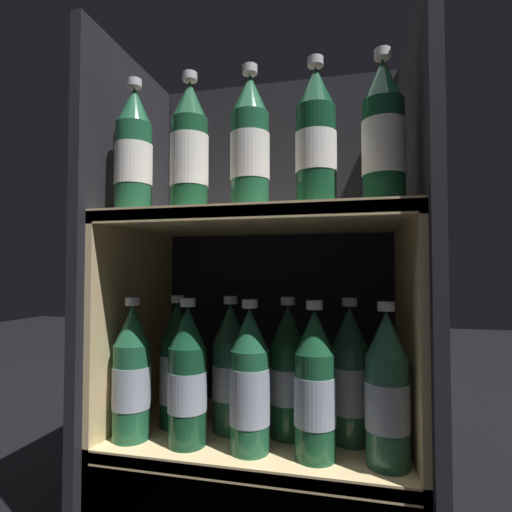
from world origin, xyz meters
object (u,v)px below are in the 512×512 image
Objects in this scene: bottle_lower_back_0 at (177,368)px; bottle_lower_front_0 at (132,376)px; bottle_upper_front_3 at (316,141)px; bottle_upper_front_4 at (383,137)px; bottle_lower_front_2 at (249,384)px; bottle_lower_back_2 at (288,374)px; bottle_lower_front_1 at (187,379)px; bottle_upper_front_1 at (189,151)px; bottle_lower_back_3 at (350,378)px; bottle_lower_front_3 at (315,388)px; bottle_upper_front_2 at (252,146)px; bottle_upper_front_0 at (134,155)px; bottle_lower_front_4 at (387,393)px; bottle_lower_back_1 at (230,370)px.

bottle_lower_front_0 is at bearing -125.28° from bottle_lower_back_0.
bottle_upper_front_4 is at bearing 0.00° from bottle_upper_front_3.
bottle_lower_back_2 is (0.05, 0.07, 0.00)m from bottle_lower_front_2.
bottle_upper_front_1 is at bearing 0.00° from bottle_lower_front_1.
bottle_lower_back_3 is at bearing 125.78° from bottle_upper_front_4.
bottle_lower_front_3 is 0.09m from bottle_lower_back_3.
bottle_upper_front_2 is at bearing 0.00° from bottle_lower_front_2.
bottle_upper_front_0 is 0.55m from bottle_lower_back_3.
bottle_upper_front_3 is at bearing 0.00° from bottle_lower_front_0.
bottle_upper_front_0 is 1.00× the size of bottle_lower_front_2.
bottle_upper_front_3 reaches higher than bottle_lower_back_3.
bottle_upper_front_4 is 0.41m from bottle_lower_back_3.
bottle_lower_front_3 is at bearing -0.00° from bottle_upper_front_2.
bottle_lower_front_4 is 1.00× the size of bottle_lower_back_1.
bottle_lower_back_1 is at bearing 25.05° from bottle_lower_front_0.
bottle_upper_front_3 is at bearing -52.18° from bottle_lower_back_2.
bottle_lower_front_1 is (0.11, 0.00, -0.39)m from bottle_upper_front_0.
bottle_lower_front_4 is at bearing -0.00° from bottle_upper_front_1.
bottle_upper_front_2 reaches higher than bottle_lower_front_2.
bottle_lower_front_1 is 1.00× the size of bottle_lower_back_1.
bottle_lower_back_2 is at bearing 24.83° from bottle_upper_front_1.
bottle_lower_front_2 is at bearing 180.00° from bottle_lower_front_4.
bottle_upper_front_4 is at bearing 0.00° from bottle_lower_front_0.
bottle_upper_front_0 reaches higher than bottle_lower_front_0.
bottle_lower_front_1 is (0.11, -0.00, 0.00)m from bottle_lower_front_0.
bottle_lower_front_1 is (-0.32, -0.00, -0.39)m from bottle_upper_front_4.
bottle_upper_front_2 is 0.21m from bottle_upper_front_4.
bottle_lower_back_3 is (0.27, 0.07, -0.00)m from bottle_lower_front_1.
bottle_upper_front_2 is 0.41m from bottle_lower_front_1.
bottle_lower_front_0 is 1.00× the size of bottle_lower_back_2.
bottle_lower_front_2 is at bearing 0.00° from bottle_upper_front_1.
bottle_lower_back_3 is at bearing 24.64° from bottle_lower_front_2.
bottle_upper_front_2 is at bearing -24.23° from bottle_lower_back_0.
bottle_lower_back_0 is at bearing 125.28° from bottle_lower_front_1.
bottle_lower_back_3 is (-0.05, 0.07, -0.39)m from bottle_upper_front_4.
bottle_lower_back_0 is (-0.38, 0.07, -0.00)m from bottle_lower_front_4.
bottle_lower_back_2 is (-0.05, 0.07, 0.00)m from bottle_lower_front_3.
bottle_lower_front_3 is (0.10, -0.00, -0.40)m from bottle_upper_front_2.
bottle_lower_front_0 is 1.00× the size of bottle_lower_front_4.
bottle_lower_front_3 is at bearing 180.00° from bottle_lower_front_4.
bottle_upper_front_1 reaches higher than bottle_lower_front_1.
bottle_upper_front_1 is 1.00× the size of bottle_lower_front_1.
bottle_upper_front_4 is at bearing 0.00° from bottle_upper_front_0.
bottle_upper_front_3 reaches higher than bottle_lower_front_4.
bottle_lower_front_4 is 0.39m from bottle_lower_back_0.
bottle_lower_front_2 and bottle_lower_front_3 have the same top height.
bottle_lower_back_2 is (-0.16, 0.07, 0.00)m from bottle_lower_front_4.
bottle_upper_front_0 is 0.51m from bottle_lower_front_3.
bottle_lower_front_3 and bottle_lower_back_2 have the same top height.
bottle_upper_front_2 is 1.00× the size of bottle_lower_front_4.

